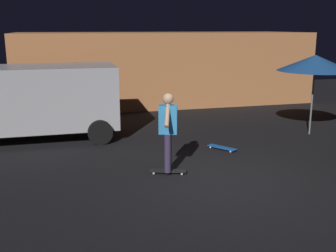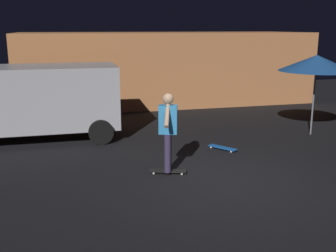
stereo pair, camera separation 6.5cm
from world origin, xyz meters
name	(u,v)px [view 1 (the left image)]	position (x,y,z in m)	size (l,w,h in m)	color
ground_plane	(227,182)	(0.00, 0.00, 0.00)	(28.00, 28.00, 0.00)	black
low_building	(163,67)	(0.99, 9.35, 1.42)	(11.68, 4.04, 2.85)	#C67A47
parked_van	(31,98)	(-3.98, 4.41, 1.16)	(4.63, 2.24, 2.03)	#B2B2B7
patio_umbrella	(315,63)	(3.82, 2.91, 2.07)	(2.10, 2.10, 2.30)	slate
skateboard_ridden	(168,171)	(-1.05, 0.76, 0.06)	(0.80, 0.44, 0.07)	black
skateboard_spare	(222,148)	(0.74, 2.10, 0.06)	(0.62, 0.75, 0.07)	#1959B2
skater	(168,127)	(-1.05, 0.76, 1.04)	(0.43, 0.96, 1.67)	#382D4C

